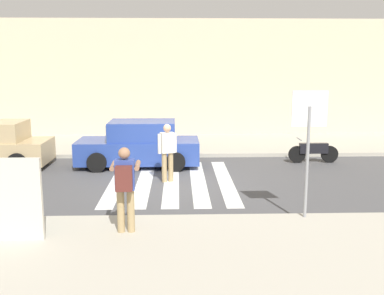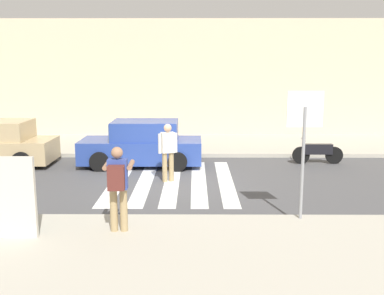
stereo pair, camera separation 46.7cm
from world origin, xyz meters
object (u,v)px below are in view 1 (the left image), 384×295
Objects in this scene: stop_sign at (309,126)px; parked_car_blue at (140,145)px; photographer_with_backpack at (125,182)px; advertising_board at (13,199)px; pedestrian_crossing at (167,150)px; motorcycle at (313,151)px.

parked_car_blue is at bearing 125.62° from stop_sign.
advertising_board is at bearing -171.26° from photographer_with_backpack.
parked_car_blue is at bearing 75.19° from advertising_board.
pedestrian_crossing is 1.08× the size of advertising_board.
photographer_with_backpack is 6.54m from parked_car_blue.
photographer_with_backpack reaches higher than advertising_board.
stop_sign is at bearing 10.77° from advertising_board.
pedestrian_crossing is at bearing 130.84° from stop_sign.
motorcycle is (6.09, 0.30, -0.31)m from parked_car_blue.
photographer_with_backpack is 9.00m from motorcycle.
stop_sign is at bearing -54.38° from parked_car_blue.
stop_sign reaches higher than photographer_with_backpack.
parked_car_blue is 7.08m from advertising_board.
pedestrian_crossing reaches higher than motorcycle.
photographer_with_backpack is 0.98× the size of motorcycle.
advertising_board reaches higher than motorcycle.
advertising_board is at bearing -137.87° from motorcycle.
advertising_board is at bearing -120.80° from pedestrian_crossing.
pedestrian_crossing is (-3.10, 3.58, -1.19)m from stop_sign.
pedestrian_crossing is 0.42× the size of parked_car_blue.
parked_car_blue is at bearing -177.18° from motorcycle.
advertising_board reaches higher than parked_car_blue.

